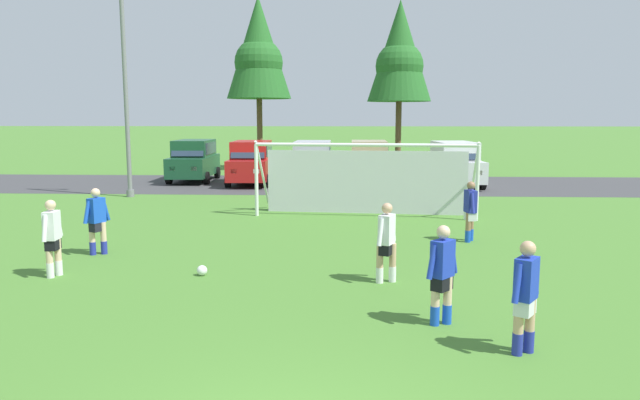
{
  "coord_description": "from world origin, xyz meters",
  "views": [
    {
      "loc": [
        0.63,
        -5.05,
        3.34
      ],
      "look_at": [
        0.0,
        7.81,
        1.5
      ],
      "focal_mm": 32.59,
      "sensor_mm": 36.0,
      "label": 1
    }
  ],
  "objects": [
    {
      "name": "ground_plane",
      "position": [
        0.0,
        15.0,
        0.0
      ],
      "size": [
        400.0,
        400.0,
        0.0
      ],
      "primitive_type": "plane",
      "color": "#477A2D"
    },
    {
      "name": "parking_lot_strip",
      "position": [
        0.0,
        23.9,
        0.0
      ],
      "size": [
        52.0,
        8.4,
        0.01
      ],
      "primitive_type": "cube",
      "color": "#3D3D3F",
      "rests_on": "ground"
    },
    {
      "name": "soccer_ball",
      "position": [
        -2.47,
        6.83,
        0.11
      ],
      "size": [
        0.22,
        0.22,
        0.22
      ],
      "color": "white",
      "rests_on": "ground"
    },
    {
      "name": "soccer_goal",
      "position": [
        1.23,
        14.9,
        1.29
      ],
      "size": [
        7.55,
        2.57,
        2.57
      ],
      "color": "white",
      "rests_on": "ground"
    },
    {
      "name": "player_striker_near",
      "position": [
        2.15,
        4.11,
        0.82
      ],
      "size": [
        0.6,
        0.56,
        1.64
      ],
      "color": "beige",
      "rests_on": "ground"
    },
    {
      "name": "player_midfield_center",
      "position": [
        -5.57,
        6.61,
        0.82
      ],
      "size": [
        0.27,
        0.74,
        1.64
      ],
      "color": "beige",
      "rests_on": "ground"
    },
    {
      "name": "player_defender_far",
      "position": [
        3.14,
        2.98,
        0.82
      ],
      "size": [
        0.56,
        0.6,
        1.64
      ],
      "color": "tan",
      "rests_on": "ground"
    },
    {
      "name": "player_winger_left",
      "position": [
        1.41,
        6.51,
        0.82
      ],
      "size": [
        0.45,
        0.67,
        1.64
      ],
      "color": "tan",
      "rests_on": "ground"
    },
    {
      "name": "player_winger_right",
      "position": [
        -5.49,
        8.61,
        0.82
      ],
      "size": [
        0.46,
        0.67,
        1.64
      ],
      "color": "beige",
      "rests_on": "ground"
    },
    {
      "name": "player_trailing_back",
      "position": [
        3.93,
        10.58,
        0.82
      ],
      "size": [
        0.3,
        0.75,
        1.64
      ],
      "color": "#936B4C",
      "rests_on": "ground"
    },
    {
      "name": "parked_car_slot_far_left",
      "position": [
        -7.48,
        25.09,
        1.11
      ],
      "size": [
        2.25,
        4.66,
        2.16
      ],
      "color": "#194C2D",
      "rests_on": "ground"
    },
    {
      "name": "parked_car_slot_left",
      "position": [
        -4.22,
        23.83,
        1.11
      ],
      "size": [
        2.26,
        4.66,
        2.16
      ],
      "color": "red",
      "rests_on": "ground"
    },
    {
      "name": "parked_car_slot_center_left",
      "position": [
        -1.15,
        23.86,
        1.11
      ],
      "size": [
        2.15,
        4.61,
        2.16
      ],
      "color": "#B2B2BC",
      "rests_on": "ground"
    },
    {
      "name": "parked_car_slot_center",
      "position": [
        1.68,
        24.35,
        1.11
      ],
      "size": [
        2.17,
        4.61,
        2.16
      ],
      "color": "tan",
      "rests_on": "ground"
    },
    {
      "name": "parked_car_slot_center_right",
      "position": [
        5.83,
        23.51,
        1.11
      ],
      "size": [
        2.37,
        4.72,
        2.16
      ],
      "color": "silver",
      "rests_on": "ground"
    },
    {
      "name": "tree_left_edge",
      "position": [
        -5.05,
        32.12,
        7.46
      ],
      "size": [
        4.07,
        4.07,
        10.86
      ],
      "color": "brown",
      "rests_on": "ground"
    },
    {
      "name": "tree_mid_left",
      "position": [
        3.7,
        31.11,
        7.1
      ],
      "size": [
        3.87,
        3.87,
        10.33
      ],
      "color": "brown",
      "rests_on": "ground"
    },
    {
      "name": "street_lamp",
      "position": [
        -8.44,
        18.93,
        4.37
      ],
      "size": [
        2.0,
        0.32,
        8.46
      ],
      "color": "slate",
      "rests_on": "ground"
    }
  ]
}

